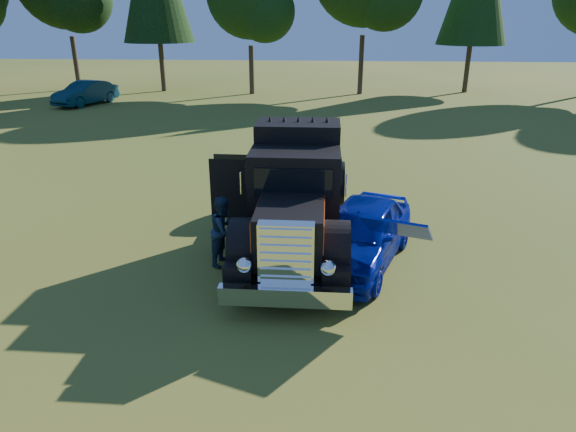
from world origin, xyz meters
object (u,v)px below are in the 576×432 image
(spectator_far, at_px, (224,230))
(distant_teal_car, at_px, (86,93))
(diamond_t_truck, at_px, (296,200))
(spectator_near, at_px, (234,209))
(hotrod_coupe, at_px, (360,233))

(spectator_far, xyz_separation_m, distant_teal_car, (-13.35, 22.13, -0.07))
(diamond_t_truck, xyz_separation_m, spectator_far, (-1.59, -0.93, -0.46))
(distant_teal_car, bearing_deg, spectator_far, -39.09)
(spectator_far, bearing_deg, distant_teal_car, 45.76)
(spectator_far, bearing_deg, spectator_near, 15.08)
(spectator_near, height_order, spectator_far, spectator_near)
(hotrod_coupe, relative_size, spectator_far, 2.84)
(hotrod_coupe, distance_m, distant_teal_car, 27.39)
(diamond_t_truck, bearing_deg, distant_teal_car, 125.18)
(diamond_t_truck, height_order, distant_teal_car, diamond_t_truck)
(spectator_near, xyz_separation_m, distant_teal_car, (-13.34, 20.77, -0.08))
(spectator_far, bearing_deg, diamond_t_truck, -45.05)
(spectator_far, height_order, distant_teal_car, spectator_far)
(diamond_t_truck, distance_m, hotrod_coupe, 1.77)
(spectator_far, relative_size, distant_teal_car, 0.36)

